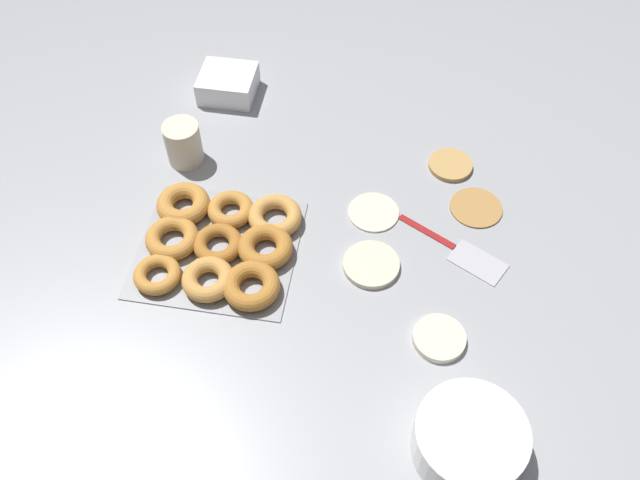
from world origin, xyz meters
TOP-DOWN VIEW (x-y plane):
  - ground_plane at (0.00, 0.00)m, footprint 3.00×3.00m
  - pancake_0 at (-0.14, 0.22)m, footprint 0.11×0.11m
  - pancake_1 at (0.04, 0.03)m, footprint 0.11×0.11m
  - pancake_2 at (0.18, 0.17)m, footprint 0.09×0.09m
  - pancake_3 at (-0.24, 0.17)m, footprint 0.09×0.09m
  - pancake_4 at (-0.09, 0.02)m, footprint 0.10×0.10m
  - donut_tray at (0.05, -0.26)m, footprint 0.28×0.30m
  - batter_bowl at (0.37, 0.22)m, footprint 0.17×0.17m
  - container_stack at (-0.39, -0.36)m, footprint 0.11×0.12m
  - paper_cup at (-0.17, -0.39)m, footprint 0.08×0.08m
  - spatula at (-0.02, 0.21)m, footprint 0.14×0.22m

SIDE VIEW (x-z plane):
  - ground_plane at x=0.00m, z-range 0.00..0.00m
  - spatula at x=-0.02m, z-range 0.00..0.01m
  - pancake_0 at x=-0.14m, z-range 0.00..0.01m
  - pancake_4 at x=-0.09m, z-range 0.00..0.01m
  - pancake_3 at x=-0.24m, z-range 0.00..0.01m
  - pancake_1 at x=0.04m, z-range 0.00..0.01m
  - pancake_2 at x=0.18m, z-range 0.00..0.01m
  - donut_tray at x=0.05m, z-range 0.00..0.04m
  - container_stack at x=-0.39m, z-range 0.00..0.06m
  - batter_bowl at x=0.37m, z-range 0.00..0.07m
  - paper_cup at x=-0.17m, z-range 0.00..0.09m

